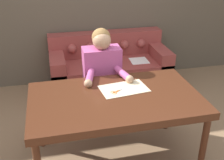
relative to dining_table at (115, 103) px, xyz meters
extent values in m
plane|color=#846647|center=(0.08, -0.02, -0.66)|extent=(16.00, 16.00, 0.00)
cube|color=#472314|center=(0.00, 0.00, 0.03)|extent=(1.54, 0.91, 0.07)
cylinder|color=#472314|center=(0.71, -0.39, -0.33)|extent=(0.06, 0.06, 0.66)
cylinder|color=#472314|center=(-0.71, 0.39, -0.33)|extent=(0.06, 0.06, 0.66)
cylinder|color=#472314|center=(0.71, 0.39, -0.33)|extent=(0.06, 0.06, 0.66)
cube|color=brown|center=(0.29, 1.52, -0.44)|extent=(1.68, 0.76, 0.44)
cube|color=brown|center=(0.29, 1.79, -0.05)|extent=(1.68, 0.22, 0.35)
cube|color=brown|center=(-0.46, 1.52, -0.36)|extent=(0.20, 0.76, 0.60)
cube|color=brown|center=(1.03, 1.52, -0.36)|extent=(0.20, 0.76, 0.60)
sphere|color=brown|center=(-0.23, 1.66, -0.05)|extent=(0.13, 0.13, 0.13)
sphere|color=brown|center=(0.03, 1.66, -0.05)|extent=(0.13, 0.13, 0.13)
sphere|color=brown|center=(0.29, 1.66, -0.05)|extent=(0.13, 0.13, 0.13)
sphere|color=brown|center=(0.54, 1.66, -0.05)|extent=(0.13, 0.13, 0.13)
sphere|color=brown|center=(0.80, 1.66, -0.05)|extent=(0.13, 0.13, 0.13)
cube|color=white|center=(0.70, 1.43, -0.22)|extent=(0.26, 0.26, 0.00)
cylinder|color=#33281E|center=(0.00, 0.63, -0.44)|extent=(0.28, 0.28, 0.45)
cube|color=#B24C84|center=(0.00, 0.63, 0.05)|extent=(0.40, 0.22, 0.52)
sphere|color=tan|center=(0.00, 0.61, 0.39)|extent=(0.19, 0.19, 0.19)
sphere|color=olive|center=(0.00, 0.64, 0.42)|extent=(0.20, 0.20, 0.20)
cylinder|color=#B24C84|center=(-0.17, 0.38, 0.10)|extent=(0.14, 0.29, 0.07)
sphere|color=tan|center=(-0.21, 0.24, 0.10)|extent=(0.08, 0.08, 0.08)
cylinder|color=#B24C84|center=(0.17, 0.38, 0.10)|extent=(0.13, 0.29, 0.07)
sphere|color=tan|center=(0.20, 0.24, 0.10)|extent=(0.08, 0.08, 0.08)
cube|color=beige|center=(0.11, 0.13, 0.07)|extent=(0.47, 0.33, 0.00)
cube|color=silver|center=(0.11, 0.13, 0.07)|extent=(0.10, 0.08, 0.00)
cube|color=#D1511E|center=(0.04, 0.07, 0.07)|extent=(0.07, 0.05, 0.00)
torus|color=#D1511E|center=(0.01, 0.05, 0.07)|extent=(0.04, 0.04, 0.01)
cube|color=silver|center=(0.12, 0.11, 0.07)|extent=(0.11, 0.04, 0.00)
cube|color=#D1511E|center=(0.03, 0.09, 0.07)|extent=(0.07, 0.03, 0.00)
torus|color=#D1511E|center=(-0.01, 0.08, 0.07)|extent=(0.04, 0.04, 0.01)
cylinder|color=silver|center=(0.07, 0.10, 0.07)|extent=(0.01, 0.01, 0.01)
camera|label=1|loc=(-0.52, -2.12, 1.31)|focal=45.00mm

